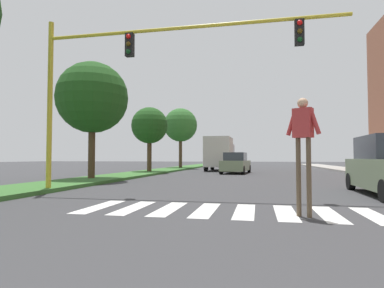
# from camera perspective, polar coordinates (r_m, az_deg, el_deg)

# --- Properties ---
(ground_plane) EXTENTS (140.00, 140.00, 0.00)m
(ground_plane) POSITION_cam_1_polar(r_m,az_deg,el_deg) (28.68, 10.97, -4.82)
(ground_plane) COLOR #38383A
(crosswalk) EXTENTS (7.65, 2.20, 0.01)m
(crosswalk) POSITION_cam_1_polar(r_m,az_deg,el_deg) (7.66, 9.25, -11.60)
(crosswalk) COLOR silver
(crosswalk) RESTS_ON ground_plane
(median_strip) EXTENTS (2.80, 64.00, 0.15)m
(median_strip) POSITION_cam_1_polar(r_m,az_deg,el_deg) (27.98, -6.02, -4.76)
(median_strip) COLOR #386B2D
(median_strip) RESTS_ON ground_plane
(tree_mid) EXTENTS (3.81, 3.81, 6.21)m
(tree_mid) POSITION_cam_1_polar(r_m,az_deg,el_deg) (18.33, -17.13, 7.76)
(tree_mid) COLOR #4C3823
(tree_mid) RESTS_ON median_strip
(tree_far) EXTENTS (2.90, 2.90, 5.11)m
(tree_far) POSITION_cam_1_polar(r_m,az_deg,el_deg) (26.12, -7.49, 3.20)
(tree_far) COLOR #4C3823
(tree_far) RESTS_ON median_strip
(tree_distant) EXTENTS (3.69, 3.69, 6.53)m
(tree_distant) POSITION_cam_1_polar(r_m,az_deg,el_deg) (35.87, -2.03, 3.32)
(tree_distant) COLOR #4C3823
(tree_distant) RESTS_ON median_strip
(sidewalk_right) EXTENTS (3.00, 64.00, 0.15)m
(sidewalk_right) POSITION_cam_1_polar(r_m,az_deg,el_deg) (27.97, 29.15, -4.47)
(sidewalk_right) COLOR #9E9991
(sidewalk_right) RESTS_ON ground_plane
(traffic_light_gantry) EXTENTS (10.23, 0.30, 6.00)m
(traffic_light_gantry) POSITION_cam_1_polar(r_m,az_deg,el_deg) (11.60, -10.70, 13.54)
(traffic_light_gantry) COLOR gold
(traffic_light_gantry) RESTS_ON median_strip
(pedestrian_performer) EXTENTS (0.70, 0.44, 2.49)m
(pedestrian_performer) POSITION_cam_1_polar(r_m,az_deg,el_deg) (7.18, 18.96, 1.15)
(pedestrian_performer) COLOR brown
(pedestrian_performer) RESTS_ON ground_plane
(sedan_midblock) EXTENTS (2.21, 4.70, 1.63)m
(sedan_midblock) POSITION_cam_1_polar(r_m,az_deg,el_deg) (25.65, 7.72, -3.44)
(sedan_midblock) COLOR gray
(sedan_midblock) RESTS_ON ground_plane
(truck_box_delivery) EXTENTS (2.40, 6.20, 3.10)m
(truck_box_delivery) POSITION_cam_1_polar(r_m,az_deg,el_deg) (30.93, 4.95, -1.65)
(truck_box_delivery) COLOR #B7B7BC
(truck_box_delivery) RESTS_ON ground_plane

